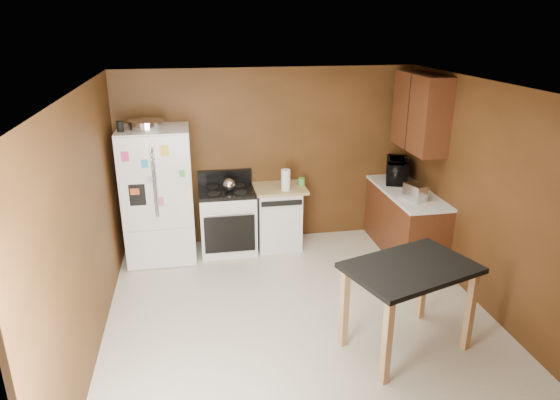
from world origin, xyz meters
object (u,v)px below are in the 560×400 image
object	(u,v)px
pen_cup	(120,126)
green_canister	(302,182)
kettle	(229,185)
refrigerator	(158,195)
island	(410,279)
paper_towel	(286,180)
roasting_pan	(146,124)
dishwasher	(278,216)
toaster	(415,192)
gas_range	(228,219)
microwave	(397,171)

from	to	relation	value
pen_cup	green_canister	bearing A→B (deg)	5.74
kettle	refrigerator	xyz separation A→B (m)	(-0.94, -0.01, -0.09)
pen_cup	island	xyz separation A→B (m)	(2.84, -2.38, -1.10)
green_canister	refrigerator	size ratio (longest dim) A/B	0.06
refrigerator	paper_towel	bearing A→B (deg)	-2.20
refrigerator	island	xyz separation A→B (m)	(2.46, -2.51, -0.13)
kettle	green_canister	world-z (taller)	kettle
roasting_pan	paper_towel	distance (m)	1.97
pen_cup	dishwasher	bearing A→B (deg)	5.92
toaster	gas_range	world-z (taller)	toaster
roasting_pan	gas_range	world-z (taller)	roasting_pan
kettle	paper_towel	size ratio (longest dim) A/B	0.60
green_canister	microwave	bearing A→B (deg)	-3.96
refrigerator	gas_range	world-z (taller)	refrigerator
dishwasher	island	size ratio (longest dim) A/B	0.64
gas_range	island	size ratio (longest dim) A/B	0.79
refrigerator	dishwasher	world-z (taller)	refrigerator
roasting_pan	paper_towel	xyz separation A→B (m)	(1.79, -0.06, -0.82)
refrigerator	island	bearing A→B (deg)	-45.47
roasting_pan	green_canister	world-z (taller)	roasting_pan
roasting_pan	toaster	size ratio (longest dim) A/B	1.54
kettle	dishwasher	world-z (taller)	kettle
paper_towel	island	distance (m)	2.57
paper_towel	green_canister	distance (m)	0.33
pen_cup	refrigerator	bearing A→B (deg)	18.14
roasting_pan	island	size ratio (longest dim) A/B	0.32
green_canister	microwave	xyz separation A→B (m)	(1.38, -0.10, 0.11)
roasting_pan	gas_range	xyz separation A→B (m)	(0.98, 0.07, -1.39)
paper_towel	microwave	size ratio (longest dim) A/B	0.54
green_canister	island	xyz separation A→B (m)	(0.49, -2.62, -0.18)
pen_cup	island	bearing A→B (deg)	-40.00
pen_cup	green_canister	world-z (taller)	pen_cup
roasting_pan	toaster	bearing A→B (deg)	-12.80
microwave	gas_range	size ratio (longest dim) A/B	0.49
dishwasher	gas_range	bearing A→B (deg)	-178.06
green_canister	toaster	xyz separation A→B (m)	(1.31, -0.88, 0.06)
toaster	green_canister	bearing A→B (deg)	128.02
kettle	refrigerator	size ratio (longest dim) A/B	0.10
gas_range	dishwasher	size ratio (longest dim) A/B	1.24
dishwasher	island	bearing A→B (deg)	-72.14
gas_range	island	distance (m)	3.02
microwave	dishwasher	xyz separation A→B (m)	(-1.73, 0.07, -0.60)
pen_cup	gas_range	size ratio (longest dim) A/B	0.12
toaster	refrigerator	world-z (taller)	refrigerator
pen_cup	paper_towel	bearing A→B (deg)	1.56
green_canister	gas_range	size ratio (longest dim) A/B	0.09
microwave	refrigerator	distance (m)	3.36
refrigerator	green_canister	bearing A→B (deg)	3.29
island	refrigerator	bearing A→B (deg)	134.53
paper_towel	toaster	world-z (taller)	paper_towel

